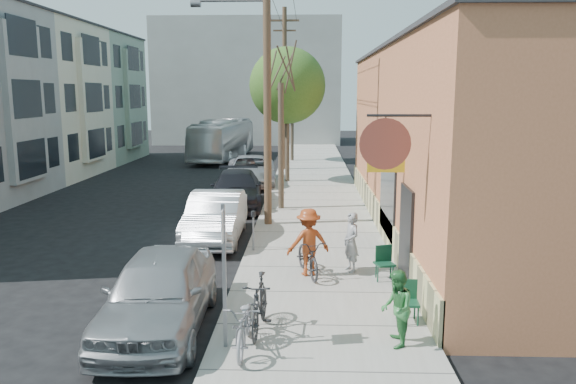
{
  "coord_description": "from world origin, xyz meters",
  "views": [
    {
      "loc": [
        3.9,
        -15.15,
        4.97
      ],
      "look_at": [
        3.22,
        4.42,
        1.5
      ],
      "focal_mm": 35.0,
      "sensor_mm": 36.0,
      "label": 1
    }
  ],
  "objects_px": {
    "utility_pole_near": "(266,80)",
    "cyclist": "(308,242)",
    "parking_meter_far": "(267,191)",
    "patron_green": "(397,308)",
    "tree_leafy_far": "(292,87)",
    "car_1": "(216,217)",
    "patron_grey": "(351,242)",
    "parked_bike_b": "(245,324)",
    "car_2": "(237,189)",
    "parking_meter_near": "(253,224)",
    "tree_bare": "(281,146)",
    "parked_bike_a": "(259,304)",
    "car_0": "(159,292)",
    "tree_leafy_mid": "(287,86)",
    "sign_post": "(224,262)",
    "patio_chair_a": "(384,264)",
    "bus": "(223,139)",
    "car_3": "(250,171)",
    "patio_chair_b": "(408,302)"
  },
  "relations": [
    {
      "from": "parked_bike_a",
      "to": "car_2",
      "type": "height_order",
      "value": "car_2"
    },
    {
      "from": "parking_meter_near",
      "to": "car_1",
      "type": "relative_size",
      "value": 0.25
    },
    {
      "from": "sign_post",
      "to": "patron_green",
      "type": "height_order",
      "value": "sign_post"
    },
    {
      "from": "utility_pole_near",
      "to": "cyclist",
      "type": "xyz_separation_m",
      "value": [
        1.55,
        -5.93,
        -4.35
      ]
    },
    {
      "from": "parked_bike_a",
      "to": "tree_leafy_mid",
      "type": "bearing_deg",
      "value": 93.85
    },
    {
      "from": "parking_meter_near",
      "to": "tree_leafy_mid",
      "type": "distance_m",
      "value": 14.57
    },
    {
      "from": "utility_pole_near",
      "to": "bus",
      "type": "bearing_deg",
      "value": 102.61
    },
    {
      "from": "utility_pole_near",
      "to": "car_1",
      "type": "xyz_separation_m",
      "value": [
        -1.59,
        -1.91,
        -4.59
      ]
    },
    {
      "from": "parking_meter_far",
      "to": "car_0",
      "type": "xyz_separation_m",
      "value": [
        -1.45,
        -11.67,
        -0.14
      ]
    },
    {
      "from": "car_1",
      "to": "car_2",
      "type": "relative_size",
      "value": 0.92
    },
    {
      "from": "parking_meter_far",
      "to": "patron_grey",
      "type": "height_order",
      "value": "patron_grey"
    },
    {
      "from": "car_3",
      "to": "patio_chair_b",
      "type": "bearing_deg",
      "value": -78.63
    },
    {
      "from": "utility_pole_near",
      "to": "parking_meter_near",
      "type": "bearing_deg",
      "value": -92.22
    },
    {
      "from": "tree_bare",
      "to": "car_1",
      "type": "height_order",
      "value": "tree_bare"
    },
    {
      "from": "utility_pole_near",
      "to": "tree_leafy_far",
      "type": "xyz_separation_m",
      "value": [
        0.41,
        19.98,
        -0.03
      ]
    },
    {
      "from": "sign_post",
      "to": "tree_leafy_far",
      "type": "relative_size",
      "value": 0.39
    },
    {
      "from": "utility_pole_near",
      "to": "parked_bike_a",
      "type": "distance_m",
      "value": 10.69
    },
    {
      "from": "sign_post",
      "to": "parking_meter_near",
      "type": "bearing_deg",
      "value": 90.85
    },
    {
      "from": "parking_meter_far",
      "to": "car_2",
      "type": "relative_size",
      "value": 0.23
    },
    {
      "from": "bus",
      "to": "patio_chair_a",
      "type": "bearing_deg",
      "value": -67.71
    },
    {
      "from": "parked_bike_b",
      "to": "car_1",
      "type": "xyz_separation_m",
      "value": [
        -1.94,
        8.5,
        0.17
      ]
    },
    {
      "from": "parking_meter_far",
      "to": "parked_bike_b",
      "type": "relative_size",
      "value": 0.66
    },
    {
      "from": "car_0",
      "to": "utility_pole_near",
      "type": "bearing_deg",
      "value": 78.39
    },
    {
      "from": "parked_bike_a",
      "to": "patron_grey",
      "type": "bearing_deg",
      "value": 65.16
    },
    {
      "from": "utility_pole_near",
      "to": "bus",
      "type": "distance_m",
      "value": 22.59
    },
    {
      "from": "parking_meter_far",
      "to": "patron_green",
      "type": "bearing_deg",
      "value": -74.95
    },
    {
      "from": "parking_meter_far",
      "to": "patio_chair_a",
      "type": "distance_m",
      "value": 9.45
    },
    {
      "from": "bus",
      "to": "car_1",
      "type": "bearing_deg",
      "value": -76.52
    },
    {
      "from": "tree_bare",
      "to": "parking_meter_near",
      "type": "bearing_deg",
      "value": -94.82
    },
    {
      "from": "utility_pole_near",
      "to": "bus",
      "type": "relative_size",
      "value": 0.93
    },
    {
      "from": "car_1",
      "to": "utility_pole_near",
      "type": "bearing_deg",
      "value": 49.08
    },
    {
      "from": "parking_meter_near",
      "to": "car_3",
      "type": "bearing_deg",
      "value": 96.16
    },
    {
      "from": "tree_bare",
      "to": "car_2",
      "type": "distance_m",
      "value": 2.94
    },
    {
      "from": "parking_meter_near",
      "to": "parked_bike_a",
      "type": "distance_m",
      "value": 6.03
    },
    {
      "from": "parked_bike_b",
      "to": "tree_leafy_far",
      "type": "bearing_deg",
      "value": 90.15
    },
    {
      "from": "parked_bike_b",
      "to": "car_2",
      "type": "height_order",
      "value": "car_2"
    },
    {
      "from": "tree_bare",
      "to": "bus",
      "type": "xyz_separation_m",
      "value": [
        -5.27,
        18.79,
        -1.26
      ]
    },
    {
      "from": "patio_chair_b",
      "to": "car_3",
      "type": "xyz_separation_m",
      "value": [
        -5.25,
        18.85,
        0.2
      ]
    },
    {
      "from": "tree_bare",
      "to": "car_2",
      "type": "bearing_deg",
      "value": 156.94
    },
    {
      "from": "parked_bike_a",
      "to": "bus",
      "type": "xyz_separation_m",
      "value": [
        -5.41,
        31.3,
        0.78
      ]
    },
    {
      "from": "parked_bike_a",
      "to": "sign_post",
      "type": "bearing_deg",
      "value": -126.0
    },
    {
      "from": "car_2",
      "to": "parking_meter_far",
      "type": "bearing_deg",
      "value": -47.92
    },
    {
      "from": "tree_leafy_mid",
      "to": "patio_chair_a",
      "type": "bearing_deg",
      "value": -79.32
    },
    {
      "from": "sign_post",
      "to": "patio_chair_a",
      "type": "xyz_separation_m",
      "value": [
        3.58,
        4.03,
        -1.24
      ]
    },
    {
      "from": "sign_post",
      "to": "parked_bike_a",
      "type": "xyz_separation_m",
      "value": [
        0.6,
        0.72,
        -1.11
      ]
    },
    {
      "from": "tree_leafy_mid",
      "to": "patron_grey",
      "type": "height_order",
      "value": "tree_leafy_mid"
    },
    {
      "from": "tree_leafy_far",
      "to": "cyclist",
      "type": "xyz_separation_m",
      "value": [
        1.14,
        -25.91,
        -4.32
      ]
    },
    {
      "from": "patio_chair_a",
      "to": "parking_meter_near",
      "type": "bearing_deg",
      "value": 126.93
    },
    {
      "from": "patron_grey",
      "to": "patron_green",
      "type": "bearing_deg",
      "value": -17.68
    },
    {
      "from": "parking_meter_near",
      "to": "sign_post",
      "type": "bearing_deg",
      "value": -89.15
    }
  ]
}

